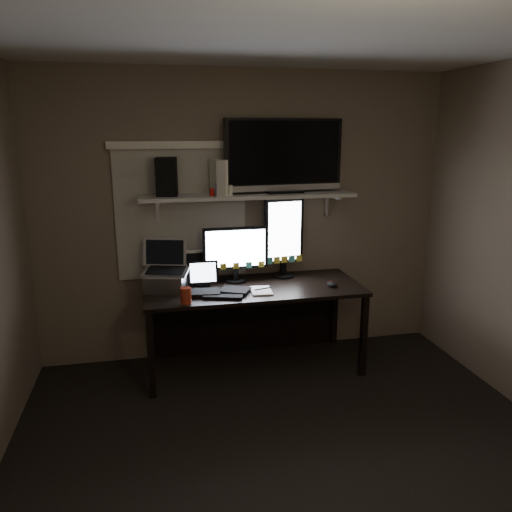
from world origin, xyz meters
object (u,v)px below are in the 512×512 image
object	(u,v)px
mouse	(332,284)
speaker	(167,177)
tablet	(203,274)
laptop	(166,266)
monitor_portrait	(284,237)
game_console	(219,177)
cup	(186,296)
keyboard	(220,292)
tv	(284,156)
desk	(250,302)
monitor_landscape	(236,254)

from	to	relation	value
mouse	speaker	xyz separation A→B (m)	(-1.31, 0.36, 0.88)
tablet	laptop	distance (m)	0.32
mouse	tablet	xyz separation A→B (m)	(-1.05, 0.23, 0.09)
monitor_portrait	laptop	distance (m)	1.06
game_console	cup	bearing A→B (deg)	-135.72
keyboard	speaker	xyz separation A→B (m)	(-0.37, 0.34, 0.89)
monitor_portrait	mouse	world-z (taller)	monitor_portrait
mouse	tv	world-z (taller)	tv
desk	tv	size ratio (longest dim) A/B	1.76
mouse	speaker	bearing A→B (deg)	152.92
tv	desk	bearing A→B (deg)	-167.12
laptop	game_console	world-z (taller)	game_console
mouse	laptop	world-z (taller)	laptop
tablet	speaker	xyz separation A→B (m)	(-0.26, 0.13, 0.79)
desk	speaker	xyz separation A→B (m)	(-0.67, 0.10, 1.08)
laptop	cup	world-z (taller)	laptop
laptop	speaker	xyz separation A→B (m)	(0.04, 0.17, 0.70)
game_console	desk	bearing A→B (deg)	-26.73
cup	mouse	bearing A→B (deg)	7.53
cup	speaker	xyz separation A→B (m)	(-0.09, 0.52, 0.84)
tablet	laptop	bearing A→B (deg)	-171.61
tv	tablet	bearing A→B (deg)	-174.51
desk	monitor_portrait	distance (m)	0.63
monitor_landscape	mouse	world-z (taller)	monitor_landscape
laptop	desk	bearing A→B (deg)	21.60
mouse	game_console	size ratio (longest dim) A/B	0.39
desk	tv	world-z (taller)	tv
game_console	tv	bearing A→B (deg)	-8.04
mouse	speaker	world-z (taller)	speaker
keyboard	cup	world-z (taller)	cup
monitor_landscape	tv	xyz separation A→B (m)	(0.43, 0.05, 0.81)
keyboard	laptop	bearing A→B (deg)	173.34
keyboard	tv	xyz separation A→B (m)	(0.60, 0.34, 1.04)
tv	game_console	distance (m)	0.58
monitor_portrait	laptop	size ratio (longest dim) A/B	1.77
laptop	tv	distance (m)	1.34
desk	laptop	bearing A→B (deg)	-174.33
speaker	monitor_portrait	bearing A→B (deg)	6.87
tablet	game_console	distance (m)	0.81
desk	laptop	xyz separation A→B (m)	(-0.71, -0.07, 0.38)
mouse	tablet	distance (m)	1.08
laptop	tv	xyz separation A→B (m)	(1.02, 0.17, 0.86)
laptop	speaker	distance (m)	0.72
tablet	speaker	size ratio (longest dim) A/B	0.83
monitor_portrait	tv	xyz separation A→B (m)	(-0.01, -0.02, 0.70)
desk	tablet	size ratio (longest dim) A/B	7.12
desk	tv	xyz separation A→B (m)	(0.31, 0.10, 1.23)
speaker	desk	bearing A→B (deg)	-2.63
tablet	tv	bearing A→B (deg)	11.94
monitor_portrait	speaker	distance (m)	1.13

